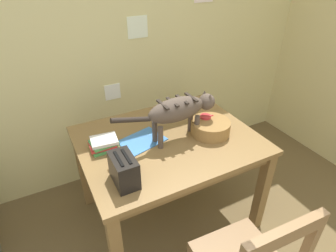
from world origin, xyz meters
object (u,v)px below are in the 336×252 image
object	(u,v)px
magazine	(142,141)
toaster	(124,170)
dining_table	(168,149)
book_stack	(104,144)
wicker_basket	(210,127)
coffee_mug	(206,121)
saucer_bowl	(205,128)
cat	(180,110)

from	to	relation	value
magazine	toaster	size ratio (longest dim) A/B	1.46
dining_table	toaster	size ratio (longest dim) A/B	6.02
book_stack	wicker_basket	world-z (taller)	wicker_basket
coffee_mug	magazine	world-z (taller)	coffee_mug
dining_table	magazine	bearing A→B (deg)	163.18
saucer_bowl	wicker_basket	world-z (taller)	wicker_basket
dining_table	cat	world-z (taller)	cat
dining_table	coffee_mug	distance (m)	0.34
magazine	wicker_basket	bearing A→B (deg)	-30.44
dining_table	saucer_bowl	size ratio (longest dim) A/B	5.53
saucer_bowl	book_stack	xyz separation A→B (m)	(-0.72, 0.11, 0.03)
cat	saucer_bowl	bearing A→B (deg)	90.00
wicker_basket	coffee_mug	bearing A→B (deg)	90.55
dining_table	coffee_mug	bearing A→B (deg)	-3.60
book_stack	dining_table	bearing A→B (deg)	-11.51
saucer_bowl	magazine	xyz separation A→B (m)	(-0.46, 0.07, -0.01)
dining_table	toaster	bearing A→B (deg)	-146.57
coffee_mug	book_stack	size ratio (longest dim) A/B	0.64
coffee_mug	toaster	size ratio (longest dim) A/B	0.60
dining_table	magazine	size ratio (longest dim) A/B	4.13
coffee_mug	book_stack	xyz separation A→B (m)	(-0.72, 0.11, -0.03)
saucer_bowl	toaster	bearing A→B (deg)	-160.15
book_stack	toaster	xyz separation A→B (m)	(0.01, -0.36, 0.05)
dining_table	book_stack	xyz separation A→B (m)	(-0.43, 0.09, 0.13)
coffee_mug	wicker_basket	world-z (taller)	coffee_mug
book_stack	toaster	size ratio (longest dim) A/B	0.94
book_stack	toaster	distance (m)	0.36
magazine	toaster	xyz separation A→B (m)	(-0.24, -0.33, 0.08)
coffee_mug	wicker_basket	distance (m)	0.07
coffee_mug	magazine	xyz separation A→B (m)	(-0.47, 0.07, -0.07)
saucer_bowl	coffee_mug	bearing A→B (deg)	0.00
cat	saucer_bowl	world-z (taller)	cat
wicker_basket	toaster	bearing A→B (deg)	-164.80
dining_table	coffee_mug	size ratio (longest dim) A/B	9.97
dining_table	saucer_bowl	xyz separation A→B (m)	(0.29, -0.02, 0.10)
cat	coffee_mug	size ratio (longest dim) A/B	6.19
toaster	dining_table	bearing A→B (deg)	33.43
cat	book_stack	xyz separation A→B (m)	(-0.50, 0.11, -0.18)
dining_table	book_stack	distance (m)	0.46
cat	toaster	world-z (taller)	cat
dining_table	wicker_basket	world-z (taller)	wicker_basket
cat	coffee_mug	world-z (taller)	cat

